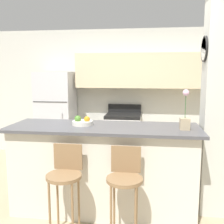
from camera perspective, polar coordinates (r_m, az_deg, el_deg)
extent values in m
plane|color=tan|center=(3.52, -1.85, -20.41)|extent=(14.00, 14.00, 0.00)
cube|color=silver|center=(5.34, 2.17, 4.00)|extent=(5.60, 0.06, 2.55)
cube|color=beige|center=(5.10, 6.38, 8.95)|extent=(2.52, 0.32, 0.66)
cube|color=white|center=(5.15, 2.70, 6.69)|extent=(0.69, 0.28, 0.12)
cube|color=silver|center=(3.32, 22.12, 0.53)|extent=(0.36, 0.32, 2.55)
cylinder|color=black|center=(3.26, 19.48, 12.82)|extent=(0.02, 0.29, 0.29)
cylinder|color=white|center=(3.26, 19.37, 12.83)|extent=(0.01, 0.26, 0.26)
cube|color=silver|center=(3.30, -1.89, -12.53)|extent=(2.17, 0.64, 1.03)
cube|color=#4C4C51|center=(3.14, -1.94, -3.41)|extent=(2.29, 0.76, 0.04)
cube|color=silver|center=(5.36, -11.94, -3.65)|extent=(0.69, 0.62, 1.16)
cube|color=silver|center=(5.25, -12.23, 5.52)|extent=(0.69, 0.62, 0.55)
cube|color=#333333|center=(4.98, -13.35, 2.16)|extent=(0.66, 0.01, 0.01)
cylinder|color=#B2B2B7|center=(4.98, -10.79, -3.87)|extent=(0.02, 0.02, 0.64)
cube|color=white|center=(5.13, 2.43, -5.84)|extent=(0.67, 0.60, 0.85)
cube|color=black|center=(5.03, 2.47, -0.82)|extent=(0.67, 0.60, 0.06)
cube|color=black|center=(5.29, 2.76, 0.85)|extent=(0.67, 0.04, 0.16)
cube|color=black|center=(4.83, 2.10, -6.24)|extent=(0.40, 0.01, 0.27)
cylinder|color=olive|center=(2.80, -10.43, -13.58)|extent=(0.36, 0.36, 0.03)
cube|color=olive|center=(2.88, -9.55, -9.55)|extent=(0.31, 0.02, 0.28)
cylinder|color=olive|center=(2.88, -13.41, -20.42)|extent=(0.02, 0.02, 0.64)
cylinder|color=olive|center=(2.81, -8.58, -21.06)|extent=(0.02, 0.02, 0.64)
cylinder|color=olive|center=(3.08, -11.74, -18.38)|extent=(0.02, 0.02, 0.64)
cylinder|color=olive|center=(3.01, -7.24, -18.89)|extent=(0.02, 0.02, 0.64)
cylinder|color=olive|center=(2.68, 2.74, -14.48)|extent=(0.36, 0.36, 0.03)
cube|color=olive|center=(2.77, 3.06, -10.22)|extent=(0.31, 0.02, 0.28)
cylinder|color=olive|center=(2.74, -0.21, -21.82)|extent=(0.02, 0.02, 0.64)
cylinder|color=olive|center=(2.72, 5.13, -22.09)|extent=(0.02, 0.02, 0.64)
cylinder|color=olive|center=(2.94, 0.47, -19.50)|extent=(0.02, 0.02, 0.64)
cylinder|color=olive|center=(2.93, 5.36, -19.72)|extent=(0.02, 0.02, 0.64)
cube|color=tan|center=(3.05, 15.55, -2.50)|extent=(0.11, 0.11, 0.13)
cylinder|color=#386633|center=(3.02, 15.70, 1.17)|extent=(0.01, 0.01, 0.27)
sphere|color=#E5B2D1|center=(3.01, 15.82, 4.07)|extent=(0.07, 0.07, 0.07)
cylinder|color=silver|center=(3.22, -6.44, -2.38)|extent=(0.25, 0.25, 0.05)
sphere|color=orange|center=(3.20, -5.48, -1.57)|extent=(0.07, 0.07, 0.07)
sphere|color=#4C7F2D|center=(3.22, -7.46, -1.48)|extent=(0.08, 0.08, 0.08)
cylinder|color=black|center=(5.10, -6.52, -8.70)|extent=(0.28, 0.28, 0.38)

